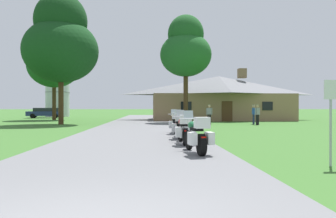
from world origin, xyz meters
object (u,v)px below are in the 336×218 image
Objects in this scene: motorcycle_green_nearest_to_camera at (197,135)px; motorcycle_blue_farthest_in_row at (175,123)px; metal_signpost_roadside at (331,112)px; parked_navy_suv_far_left at (45,112)px; tree_left_far at (54,59)px; metal_silo_distant at (58,89)px; tree_left_near at (61,42)px; motorcycle_red_second_in_row at (184,130)px; bystander_blue_shirt_beside_signpost at (254,113)px; bystander_gray_shirt_near_lodge at (209,113)px; tree_by_lodge_front at (186,49)px; bystander_gray_shirt_by_tree at (257,114)px; motorcycle_yellow_third_in_row at (179,126)px.

motorcycle_blue_farthest_in_row is at bearing 82.57° from motorcycle_green_nearest_to_camera.
metal_signpost_roadside is 0.44× the size of parked_navy_suv_far_left.
tree_left_far is 14.97m from metal_silo_distant.
tree_left_near is (-9.00, 11.08, 6.45)m from motorcycle_blue_farthest_in_row.
motorcycle_red_second_in_row is 0.19× the size of tree_left_near.
tree_left_far is (-12.54, 21.42, 6.47)m from motorcycle_blue_farthest_in_row.
parked_navy_suv_far_left is (-15.65, 33.46, 0.17)m from motorcycle_red_second_in_row.
tree_left_far is at bearing 68.22° from bystander_blue_shirt_beside_signpost.
tree_by_lodge_front is at bearing 150.79° from bystander_gray_shirt_near_lodge.
metal_signpost_roadside is at bearing -58.77° from bystander_gray_shirt_near_lodge.
tree_left_near is (-16.57, 1.68, 6.11)m from bystander_gray_shirt_by_tree.
tree_by_lodge_front is at bearing -27.99° from tree_left_far.
motorcycle_green_nearest_to_camera is 21.88m from tree_left_near.
motorcycle_blue_farthest_in_row is at bearing 87.29° from motorcycle_red_second_in_row.
bystander_gray_shirt_by_tree is at bearing -48.01° from metal_silo_distant.
motorcycle_blue_farthest_in_row is at bearing -162.24° from parked_navy_suv_far_left.
metal_signpost_roadside is (3.19, -4.59, 0.74)m from motorcycle_red_second_in_row.
motorcycle_green_nearest_to_camera and motorcycle_red_second_in_row have the same top height.
tree_left_far is at bearing 152.01° from tree_by_lodge_front.
motorcycle_green_nearest_to_camera is 2.58m from motorcycle_red_second_in_row.
tree_left_near is 19.50m from parked_navy_suv_far_left.
bystander_blue_shirt_beside_signpost is 20.57m from metal_signpost_roadside.
tree_left_near is (-12.13, 20.85, 5.70)m from metal_signpost_roadside.
bystander_gray_shirt_by_tree is (7.48, 17.15, 0.34)m from motorcycle_green_nearest_to_camera.
bystander_gray_shirt_near_lodge is at bearing -62.09° from tree_by_lodge_front.
metal_silo_distant is (-23.66, 26.29, 3.38)m from bystander_gray_shirt_by_tree.
motorcycle_blue_farthest_in_row is 0.43× the size of parked_navy_suv_far_left.
metal_silo_distant is 1.77× the size of parked_navy_suv_far_left.
motorcycle_blue_farthest_in_row is 0.19× the size of tree_left_near.
bystander_blue_shirt_beside_signpost is at bearing 30.48° from bystander_gray_shirt_near_lodge.
tree_by_lodge_front reaches higher than bystander_gray_shirt_by_tree.
tree_by_lodge_front is (11.02, 2.59, -0.02)m from tree_left_near.
motorcycle_green_nearest_to_camera is 7.75m from motorcycle_blue_farthest_in_row.
motorcycle_green_nearest_to_camera is at bearing -68.38° from bystander_gray_shirt_near_lodge.
metal_silo_distant is at bearing 106.08° from tree_left_near.
bystander_gray_shirt_near_lodge is at bearing 70.66° from motorcycle_blue_farthest_in_row.
tree_by_lodge_front reaches higher than metal_signpost_roadside.
tree_left_far is at bearing 105.34° from motorcycle_green_nearest_to_camera.
tree_by_lodge_front is at bearing 65.84° from bystander_blue_shirt_beside_signpost.
bystander_gray_shirt_by_tree is 19.68m from metal_signpost_roadside.
metal_silo_distant is (-16.04, 40.87, 3.72)m from motorcycle_red_second_in_row.
bystander_blue_shirt_beside_signpost is 29.38m from parked_navy_suv_far_left.
bystander_gray_shirt_near_lodge reaches higher than motorcycle_red_second_in_row.
motorcycle_red_second_in_row is 2.42m from motorcycle_yellow_third_in_row.
bystander_gray_shirt_near_lodge and bystander_gray_shirt_by_tree have the same top height.
metal_silo_distant is at bearing 112.93° from metal_signpost_roadside.
bystander_gray_shirt_near_lodge is 3.82m from bystander_blue_shirt_beside_signpost.
motorcycle_green_nearest_to_camera is 1.00× the size of motorcycle_red_second_in_row.
bystander_gray_shirt_near_lodge is at bearing -2.69° from tree_left_near.
tree_left_far is (-12.52, 24.17, 6.47)m from motorcycle_yellow_third_in_row.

